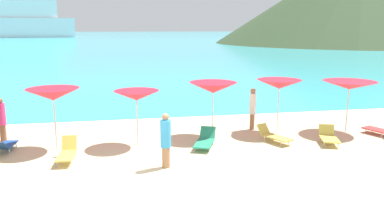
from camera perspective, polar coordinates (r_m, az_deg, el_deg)
ground_plane at (r=21.43m, az=-8.64°, el=-0.73°), size 50.00×100.00×0.30m
ocean_water at (r=238.86m, az=-10.78°, el=10.63°), size 650.00×440.00×0.02m
umbrella_2 at (r=14.93m, az=-20.07°, el=1.91°), size 2.00×2.00×2.31m
umbrella_3 at (r=14.73m, az=-8.30°, el=1.84°), size 1.76×1.76×2.14m
umbrella_4 at (r=15.76m, az=3.17°, el=3.05°), size 2.05×2.05×2.30m
umbrella_5 at (r=16.77m, az=12.91°, el=3.48°), size 1.95×1.95×2.32m
umbrella_6 at (r=17.79m, az=22.48°, el=3.17°), size 2.34×2.34×2.25m
lounge_chair_0 at (r=14.71m, az=1.97°, el=-4.84°), size 1.21×1.74×0.63m
lounge_chair_1 at (r=16.02m, az=19.76°, el=-4.01°), size 0.97×1.38×0.65m
lounge_chair_2 at (r=13.85m, az=-18.19°, el=-6.26°), size 0.60×1.46×0.74m
lounge_chair_4 at (r=18.09m, az=26.48°, el=-2.85°), size 1.07×1.54×0.65m
lounge_chair_6 at (r=15.64m, az=12.09°, el=-4.01°), size 1.11×1.61×0.62m
lounge_chair_7 at (r=15.63m, az=-26.27°, el=-5.02°), size 0.62×1.50×0.58m
beachgoer_0 at (r=12.39m, az=-3.95°, el=-4.66°), size 0.35×0.35×1.81m
beachgoer_1 at (r=17.03m, az=-26.59°, el=-1.40°), size 0.32×0.32×1.76m
beachgoer_2 at (r=17.18m, az=9.04°, el=0.13°), size 0.28×0.28×1.88m
cruise_ship at (r=200.20m, az=-26.12°, el=12.02°), size 61.35×18.95×23.34m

